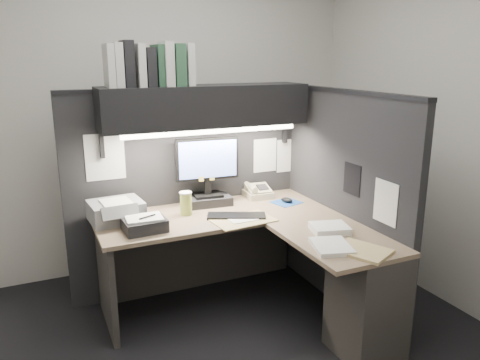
{
  "coord_description": "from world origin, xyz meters",
  "views": [
    {
      "loc": [
        -1.07,
        -2.51,
        1.85
      ],
      "look_at": [
        0.29,
        0.51,
        0.97
      ],
      "focal_mm": 35.0,
      "sensor_mm": 36.0,
      "label": 1
    }
  ],
  "objects_px": {
    "desk": "(289,271)",
    "monitor": "(208,179)",
    "telephone": "(258,192)",
    "overhead_shelf": "(206,106)",
    "notebook_stack": "(144,225)",
    "coffee_cup": "(186,204)",
    "keyboard": "(236,216)",
    "printer": "(116,211)"
  },
  "relations": [
    {
      "from": "overhead_shelf",
      "to": "coffee_cup",
      "type": "bearing_deg",
      "value": -147.08
    },
    {
      "from": "monitor",
      "to": "telephone",
      "type": "xyz_separation_m",
      "value": [
        0.45,
        0.03,
        -0.17
      ]
    },
    {
      "from": "printer",
      "to": "notebook_stack",
      "type": "xyz_separation_m",
      "value": [
        0.14,
        -0.27,
        -0.03
      ]
    },
    {
      "from": "keyboard",
      "to": "overhead_shelf",
      "type": "bearing_deg",
      "value": 128.8
    },
    {
      "from": "desk",
      "to": "monitor",
      "type": "xyz_separation_m",
      "value": [
        -0.29,
        0.76,
        0.5
      ]
    },
    {
      "from": "overhead_shelf",
      "to": "monitor",
      "type": "relative_size",
      "value": 2.94
    },
    {
      "from": "overhead_shelf",
      "to": "keyboard",
      "type": "height_order",
      "value": "overhead_shelf"
    },
    {
      "from": "desk",
      "to": "notebook_stack",
      "type": "bearing_deg",
      "value": 154.56
    },
    {
      "from": "monitor",
      "to": "keyboard",
      "type": "relative_size",
      "value": 1.27
    },
    {
      "from": "desk",
      "to": "coffee_cup",
      "type": "bearing_deg",
      "value": 130.41
    },
    {
      "from": "overhead_shelf",
      "to": "telephone",
      "type": "relative_size",
      "value": 7.22
    },
    {
      "from": "monitor",
      "to": "telephone",
      "type": "relative_size",
      "value": 2.46
    },
    {
      "from": "coffee_cup",
      "to": "printer",
      "type": "relative_size",
      "value": 0.46
    },
    {
      "from": "keyboard",
      "to": "telephone",
      "type": "xyz_separation_m",
      "value": [
        0.37,
        0.39,
        0.03
      ]
    },
    {
      "from": "coffee_cup",
      "to": "notebook_stack",
      "type": "bearing_deg",
      "value": -150.94
    },
    {
      "from": "keyboard",
      "to": "printer",
      "type": "height_order",
      "value": "printer"
    },
    {
      "from": "telephone",
      "to": "coffee_cup",
      "type": "bearing_deg",
      "value": -161.27
    },
    {
      "from": "overhead_shelf",
      "to": "coffee_cup",
      "type": "xyz_separation_m",
      "value": [
        -0.22,
        -0.14,
        -0.69
      ]
    },
    {
      "from": "overhead_shelf",
      "to": "notebook_stack",
      "type": "height_order",
      "value": "overhead_shelf"
    },
    {
      "from": "coffee_cup",
      "to": "overhead_shelf",
      "type": "bearing_deg",
      "value": 32.92
    },
    {
      "from": "keyboard",
      "to": "printer",
      "type": "relative_size",
      "value": 1.18
    },
    {
      "from": "keyboard",
      "to": "coffee_cup",
      "type": "bearing_deg",
      "value": 170.29
    },
    {
      "from": "notebook_stack",
      "to": "coffee_cup",
      "type": "bearing_deg",
      "value": 29.06
    },
    {
      "from": "desk",
      "to": "overhead_shelf",
      "type": "distance_m",
      "value": 1.33
    },
    {
      "from": "coffee_cup",
      "to": "monitor",
      "type": "bearing_deg",
      "value": 33.98
    },
    {
      "from": "coffee_cup",
      "to": "notebook_stack",
      "type": "xyz_separation_m",
      "value": [
        -0.35,
        -0.2,
        -0.04
      ]
    },
    {
      "from": "monitor",
      "to": "printer",
      "type": "distance_m",
      "value": 0.73
    },
    {
      "from": "desk",
      "to": "overhead_shelf",
      "type": "xyz_separation_m",
      "value": [
        -0.3,
        0.75,
        1.06
      ]
    },
    {
      "from": "monitor",
      "to": "telephone",
      "type": "height_order",
      "value": "monitor"
    },
    {
      "from": "desk",
      "to": "monitor",
      "type": "relative_size",
      "value": 3.22
    },
    {
      "from": "monitor",
      "to": "coffee_cup",
      "type": "bearing_deg",
      "value": -140.93
    },
    {
      "from": "telephone",
      "to": "printer",
      "type": "bearing_deg",
      "value": -171.2
    },
    {
      "from": "monitor",
      "to": "keyboard",
      "type": "distance_m",
      "value": 0.42
    },
    {
      "from": "printer",
      "to": "monitor",
      "type": "bearing_deg",
      "value": 1.29
    },
    {
      "from": "telephone",
      "to": "monitor",
      "type": "bearing_deg",
      "value": -172.7
    },
    {
      "from": "overhead_shelf",
      "to": "desk",
      "type": "bearing_deg",
      "value": -68.21
    },
    {
      "from": "desk",
      "to": "monitor",
      "type": "bearing_deg",
      "value": 110.81
    },
    {
      "from": "overhead_shelf",
      "to": "printer",
      "type": "relative_size",
      "value": 4.39
    },
    {
      "from": "notebook_stack",
      "to": "keyboard",
      "type": "bearing_deg",
      "value": -1.05
    },
    {
      "from": "monitor",
      "to": "printer",
      "type": "relative_size",
      "value": 1.49
    },
    {
      "from": "desk",
      "to": "coffee_cup",
      "type": "height_order",
      "value": "coffee_cup"
    },
    {
      "from": "keyboard",
      "to": "desk",
      "type": "bearing_deg",
      "value": -38.64
    }
  ]
}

